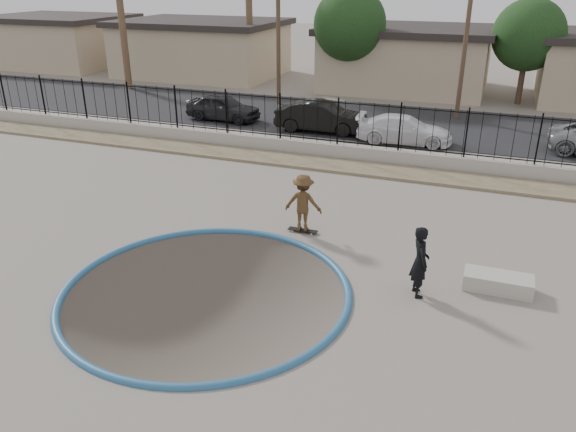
# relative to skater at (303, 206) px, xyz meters

# --- Properties ---
(ground) EXTENTS (120.00, 120.00, 2.20)m
(ground) POSITION_rel_skater_xyz_m (-1.07, 9.00, -1.95)
(ground) COLOR slate
(ground) RESTS_ON ground
(bowl_pit) EXTENTS (6.84, 6.84, 1.80)m
(bowl_pit) POSITION_rel_skater_xyz_m (-1.07, -4.00, -0.85)
(bowl_pit) COLOR #4B433A
(bowl_pit) RESTS_ON ground
(coping_ring) EXTENTS (7.04, 7.04, 0.20)m
(coping_ring) POSITION_rel_skater_xyz_m (-1.07, -4.00, -0.85)
(coping_ring) COLOR #295D86
(coping_ring) RESTS_ON ground
(rock_strip) EXTENTS (42.00, 1.60, 0.11)m
(rock_strip) POSITION_rel_skater_xyz_m (-1.07, 6.20, -0.79)
(rock_strip) COLOR #978863
(rock_strip) RESTS_ON ground
(retaining_wall) EXTENTS (42.00, 0.45, 0.60)m
(retaining_wall) POSITION_rel_skater_xyz_m (-1.07, 7.30, -0.55)
(retaining_wall) COLOR #A1978D
(retaining_wall) RESTS_ON ground
(fence) EXTENTS (40.00, 0.04, 1.80)m
(fence) POSITION_rel_skater_xyz_m (-1.07, 7.30, 0.65)
(fence) COLOR black
(fence) RESTS_ON retaining_wall
(street) EXTENTS (90.00, 8.00, 0.04)m
(street) POSITION_rel_skater_xyz_m (-1.07, 14.00, -0.83)
(street) COLOR black
(street) RESTS_ON ground
(house_west_far) EXTENTS (10.60, 8.60, 3.90)m
(house_west_far) POSITION_rel_skater_xyz_m (-29.07, 23.50, 1.13)
(house_west_far) COLOR tan
(house_west_far) RESTS_ON ground
(house_west) EXTENTS (11.60, 8.60, 3.90)m
(house_west) POSITION_rel_skater_xyz_m (-16.07, 23.50, 1.13)
(house_west) COLOR tan
(house_west) RESTS_ON ground
(house_center) EXTENTS (10.60, 8.60, 3.90)m
(house_center) POSITION_rel_skater_xyz_m (-1.07, 23.50, 1.13)
(house_center) COLOR tan
(house_center) RESTS_ON ground
(utility_pole_left) EXTENTS (1.70, 0.24, 9.00)m
(utility_pole_left) POSITION_rel_skater_xyz_m (-7.07, 16.00, 3.86)
(utility_pole_left) COLOR #473323
(utility_pole_left) RESTS_ON ground
(utility_pole_mid) EXTENTS (1.70, 0.24, 9.50)m
(utility_pole_mid) POSITION_rel_skater_xyz_m (2.93, 16.00, 4.11)
(utility_pole_mid) COLOR #473323
(utility_pole_mid) RESTS_ON ground
(street_tree_left) EXTENTS (4.32, 4.32, 6.36)m
(street_tree_left) POSITION_rel_skater_xyz_m (-4.07, 20.00, 3.34)
(street_tree_left) COLOR #473323
(street_tree_left) RESTS_ON ground
(street_tree_mid) EXTENTS (3.96, 3.96, 5.83)m
(street_tree_mid) POSITION_rel_skater_xyz_m (5.93, 21.00, 2.99)
(street_tree_mid) COLOR #473323
(street_tree_mid) RESTS_ON ground
(skater) EXTENTS (1.14, 0.72, 1.69)m
(skater) POSITION_rel_skater_xyz_m (0.00, 0.00, 0.00)
(skater) COLOR brown
(skater) RESTS_ON ground
(skateboard) EXTENTS (0.89, 0.23, 0.08)m
(skateboard) POSITION_rel_skater_xyz_m (0.00, -0.00, -0.78)
(skateboard) COLOR black
(skateboard) RESTS_ON ground
(videographer) EXTENTS (0.65, 0.76, 1.76)m
(videographer) POSITION_rel_skater_xyz_m (3.69, -2.32, 0.03)
(videographer) COLOR black
(videographer) RESTS_ON ground
(concrete_ledge) EXTENTS (1.60, 0.71, 0.40)m
(concrete_ledge) POSITION_rel_skater_xyz_m (5.48, -1.43, -0.65)
(concrete_ledge) COLOR #B0AB9C
(concrete_ledge) RESTS_ON ground
(car_a) EXTENTS (3.93, 1.74, 1.31)m
(car_a) POSITION_rel_skater_xyz_m (-8.29, 11.35, -0.15)
(car_a) COLOR black
(car_a) RESTS_ON street
(car_b) EXTENTS (4.38, 1.64, 1.43)m
(car_b) POSITION_rel_skater_xyz_m (-2.89, 10.95, -0.10)
(car_b) COLOR black
(car_b) RESTS_ON street
(car_c) EXTENTS (4.32, 2.03, 1.22)m
(car_c) POSITION_rel_skater_xyz_m (1.13, 10.40, -0.20)
(car_c) COLOR white
(car_c) RESTS_ON street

